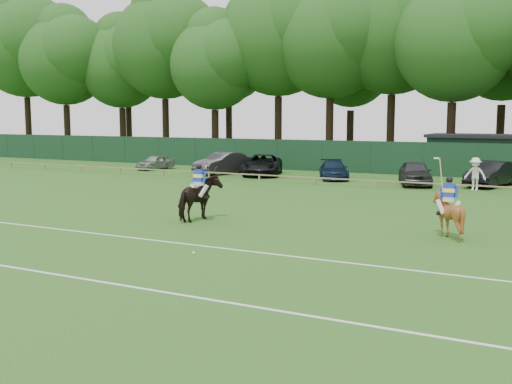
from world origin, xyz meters
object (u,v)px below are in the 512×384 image
Objects in this scene: horse_dark at (199,199)px; utility_shed at (486,154)px; suv_black at (263,165)px; hatch_grey at (415,173)px; spectator_left at (475,174)px; estate_black at (491,174)px; polo_ball at (194,253)px; sedan_navy at (334,170)px; sedan_grey at (223,163)px; horse_chestnut at (448,215)px; sedan_silver at (155,162)px.

utility_shed is (8.28, 26.82, 0.60)m from horse_dark.
hatch_grey is at bearing -26.66° from suv_black.
utility_shed is at bearing -104.99° from horse_dark.
suv_black is 11.60m from hatch_grey.
hatch_grey is 2.37× the size of spectator_left.
estate_black is 25.12m from polo_ball.
sedan_grey is at bearing 157.15° from sedan_navy.
estate_black is at bearing -23.08° from sedan_navy.
sedan_navy is 0.54× the size of utility_shed.
sedan_grey is (-9.65, 18.31, -0.11)m from horse_dark.
suv_black is (-16.37, 17.62, -0.06)m from horse_chestnut.
sedan_navy is at bearing -21.84° from suv_black.
suv_black is 5.65m from sedan_navy.
horse_dark is at bearing -50.32° from sedan_grey.
horse_chestnut is 31.96m from sedan_silver.
sedan_navy is at bearing -85.36° from horse_dark.
estate_black is (15.97, 0.21, 0.01)m from suv_black.
sedan_silver is at bearing 153.56° from sedan_navy.
sedan_grey is 2.57× the size of spectator_left.
utility_shed is (24.83, 7.77, 0.92)m from sedan_silver.
sedan_silver is at bearing -163.85° from estate_black.
horse_chestnut is 0.36× the size of hatch_grey.
sedan_silver is 0.80× the size of sedan_navy.
sedan_grey reaches higher than sedan_silver.
sedan_navy reaches higher than polo_ball.
utility_shed is at bearing 99.50° from spectator_left.
hatch_grey is at bearing -104.02° from horse_dark.
utility_shed is (14.73, 8.06, 0.76)m from suv_black.
sedan_grey is 0.90× the size of suv_black.
sedan_grey reaches higher than polo_ball.
sedan_silver is 31.38m from polo_ball.
spectator_left is at bearing 75.27° from polo_ball.
sedan_grey is at bearing -60.03° from horse_dark.
horse_chestnut is 0.33× the size of sedan_grey.
estate_black is (10.33, 0.33, 0.14)m from sedan_navy.
sedan_navy is at bearing 13.96° from sedan_grey.
estate_black reaches higher than suv_black.
horse_chestnut is at bearing -171.29° from horse_dark.
spectator_left is at bearing -86.66° from utility_shed.
horse_chestnut is 9.35m from polo_ball.
horse_chestnut reaches higher than sedan_navy.
horse_chestnut is 24.05m from suv_black.
hatch_grey reaches higher than sedan_navy.
horse_chestnut is 0.35× the size of estate_black.
spectator_left reaches higher than sedan_silver.
horse_chestnut reaches higher than hatch_grey.
hatch_grey is (-4.83, 16.39, -0.05)m from horse_chestnut.
utility_shed is (-1.64, 25.68, 0.70)m from horse_chestnut.
horse_chestnut is at bearing -25.92° from sedan_silver.
hatch_grey is (21.63, -1.52, 0.18)m from sedan_silver.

